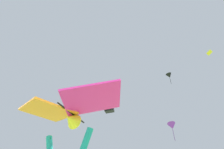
% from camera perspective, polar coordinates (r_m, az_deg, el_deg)
% --- Properties ---
extents(held_stunt_kite, '(1.84, 1.16, 0.41)m').
position_cam_1_polar(held_stunt_kite, '(3.05, -12.75, -10.03)').
color(held_stunt_kite, black).
extents(distant_kite_black_high_right, '(1.05, 1.29, 1.42)m').
position_cam_1_polar(distant_kite_black_high_right, '(16.67, -0.99, -9.18)').
color(distant_kite_black_high_right, black).
extents(distant_kite_yellow_mid_right, '(1.06, 1.12, 0.50)m').
position_cam_1_polar(distant_kite_yellow_mid_right, '(32.47, 27.21, 5.90)').
color(distant_kite_yellow_mid_right, yellow).
extents(distant_kite_black_high_left, '(1.02, 1.11, 1.78)m').
position_cam_1_polar(distant_kite_black_high_left, '(26.33, 16.85, -0.36)').
color(distant_kite_black_high_left, black).
extents(distant_kite_purple_overhead_distant, '(1.77, 1.76, 2.73)m').
position_cam_1_polar(distant_kite_purple_overhead_distant, '(30.11, 17.61, -14.60)').
color(distant_kite_purple_overhead_distant, purple).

